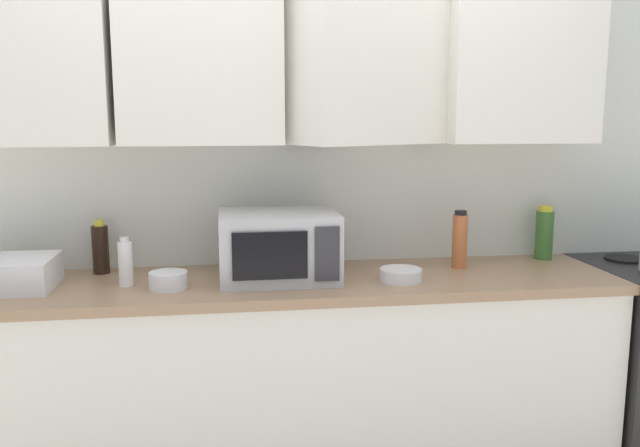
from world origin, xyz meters
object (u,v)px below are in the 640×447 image
at_px(bottle_soy_dark, 100,249).
at_px(bottle_green_oil, 544,233).
at_px(dish_rack, 4,274).
at_px(bottle_spice_jar, 460,240).
at_px(bowl_mixing_large, 168,280).
at_px(microwave, 279,246).
at_px(bowl_ceramic_small, 401,275).
at_px(bottle_white_jar, 126,263).

distance_m(bottle_soy_dark, bottle_green_oil, 2.01).
bearing_deg(bottle_green_oil, dish_rack, -174.98).
height_order(bottle_spice_jar, bottle_green_oil, bottle_spice_jar).
bearing_deg(bottle_green_oil, bottle_spice_jar, -165.74).
bearing_deg(bowl_mixing_large, bottle_soy_dark, 135.74).
height_order(microwave, bottle_green_oil, microwave).
height_order(dish_rack, bowl_mixing_large, dish_rack).
distance_m(bowl_ceramic_small, bowl_mixing_large, 0.93).
xyz_separation_m(microwave, bottle_soy_dark, (-0.74, 0.22, -0.03)).
xyz_separation_m(bottle_white_jar, bowl_mixing_large, (0.17, -0.07, -0.06)).
bearing_deg(bowl_mixing_large, microwave, 10.40).
bearing_deg(bottle_soy_dark, bowl_mixing_large, -44.26).
bearing_deg(bottle_white_jar, microwave, 1.17).
relative_size(bottle_white_jar, bowl_ceramic_small, 1.14).
relative_size(dish_rack, bottle_spice_jar, 1.49).
height_order(microwave, bowl_ceramic_small, microwave).
height_order(bottle_green_oil, bowl_ceramic_small, bottle_green_oil).
xyz_separation_m(bottle_spice_jar, bowl_ceramic_small, (-0.32, -0.20, -0.10)).
relative_size(dish_rack, bottle_white_jar, 1.95).
relative_size(bottle_soy_dark, bottle_white_jar, 1.18).
distance_m(bottle_white_jar, bowl_ceramic_small, 1.10).
distance_m(dish_rack, bottle_soy_dark, 0.39).
relative_size(microwave, bottle_spice_jar, 1.88).
height_order(bottle_soy_dark, bottle_white_jar, bottle_soy_dark).
height_order(dish_rack, bowl_ceramic_small, dish_rack).
relative_size(dish_rack, bowl_mixing_large, 2.55).
xyz_separation_m(dish_rack, bowl_mixing_large, (0.63, -0.09, -0.03)).
distance_m(bottle_spice_jar, bottle_green_oil, 0.47).
bearing_deg(bowl_ceramic_small, dish_rack, 176.13).
xyz_separation_m(bottle_green_oil, bowl_ceramic_small, (-0.78, -0.31, -0.10)).
xyz_separation_m(microwave, bowl_mixing_large, (-0.44, -0.08, -0.11)).
distance_m(dish_rack, bowl_mixing_large, 0.64).
relative_size(bottle_soy_dark, bowl_mixing_large, 1.54).
bearing_deg(bowl_mixing_large, dish_rack, 172.12).
bearing_deg(bottle_green_oil, bowl_ceramic_small, -158.14).
bearing_deg(microwave, bottle_white_jar, -178.83).
distance_m(bottle_spice_jar, bottle_white_jar, 1.42).
xyz_separation_m(bottle_soy_dark, bottle_green_oil, (2.01, -0.00, 0.01)).
bearing_deg(dish_rack, bottle_green_oil, 5.02).
xyz_separation_m(bottle_soy_dark, bottle_white_jar, (0.14, -0.23, -0.02)).
relative_size(microwave, bowl_ceramic_small, 2.81).
relative_size(bottle_spice_jar, bowl_ceramic_small, 1.50).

